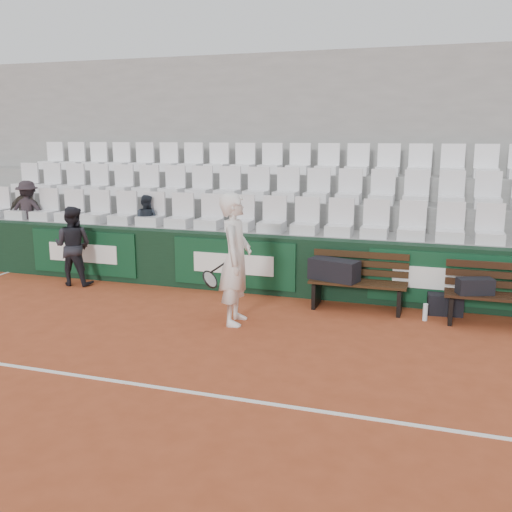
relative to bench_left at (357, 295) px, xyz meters
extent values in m
plane|color=#A14424|center=(-1.97, -3.52, -0.23)|extent=(80.00, 80.00, 0.00)
cube|color=white|center=(-1.97, -3.52, -0.22)|extent=(18.00, 0.06, 0.01)
cube|color=black|center=(-1.97, 0.48, 0.28)|extent=(18.00, 0.30, 1.00)
cube|color=#0C381E|center=(-5.17, 0.31, 0.30)|extent=(2.20, 0.04, 0.82)
cube|color=#0C381E|center=(-2.17, 0.31, 0.30)|extent=(2.20, 0.04, 0.82)
cube|color=#0C381E|center=(1.23, 0.31, 0.30)|extent=(2.20, 0.04, 0.82)
cube|color=gray|center=(-1.97, 1.10, 0.28)|extent=(18.00, 0.95, 1.00)
cube|color=gray|center=(-1.97, 2.05, 0.50)|extent=(18.00, 0.95, 1.45)
cube|color=gray|center=(-1.97, 3.00, 0.72)|extent=(18.00, 0.95, 1.90)
cube|color=#959592|center=(-1.97, 3.63, 1.98)|extent=(18.00, 0.30, 4.40)
cube|color=silver|center=(-1.97, 0.93, 1.09)|extent=(11.90, 0.44, 0.63)
cube|color=silver|center=(-1.97, 1.88, 1.54)|extent=(11.90, 0.44, 0.63)
cube|color=white|center=(-1.97, 2.83, 1.99)|extent=(11.90, 0.44, 0.63)
cube|color=#341F0F|center=(0.00, 0.00, 0.00)|extent=(1.50, 0.56, 0.45)
cube|color=black|center=(2.04, -0.16, 0.00)|extent=(1.50, 0.56, 0.45)
cube|color=black|center=(-0.37, -0.02, 0.39)|extent=(0.84, 0.55, 0.33)
cube|color=black|center=(1.70, -0.20, 0.34)|extent=(0.55, 0.38, 0.23)
cube|color=black|center=(1.31, 0.17, -0.07)|extent=(0.54, 0.36, 0.31)
cylinder|color=silver|center=(-0.72, 0.12, -0.11)|extent=(0.06, 0.06, 0.22)
cylinder|color=silver|center=(1.04, -0.25, -0.10)|extent=(0.07, 0.07, 0.25)
imported|color=white|center=(-1.59, -1.19, 0.72)|extent=(0.54, 0.75, 1.90)
torus|color=black|center=(-1.99, -1.19, 0.40)|extent=(0.19, 0.30, 0.26)
cylinder|color=black|center=(-1.86, -1.19, 0.58)|extent=(0.26, 0.03, 0.20)
imported|color=black|center=(-5.14, -0.05, 0.49)|extent=(0.77, 0.63, 1.44)
imported|color=#282025|center=(-6.90, 0.98, 1.39)|extent=(0.87, 0.61, 1.23)
imported|color=#36312B|center=(-6.97, 0.98, 1.35)|extent=(0.73, 0.51, 1.15)
imported|color=#1F252F|center=(-4.20, 0.98, 1.29)|extent=(0.52, 0.42, 1.03)
camera|label=1|loc=(1.12, -8.67, 2.47)|focal=40.00mm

